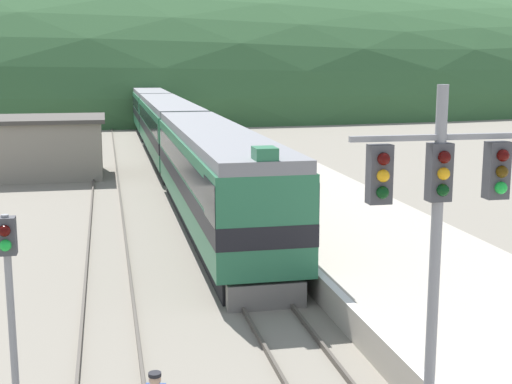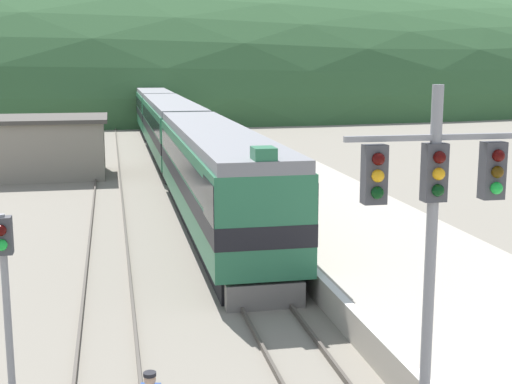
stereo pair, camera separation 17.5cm
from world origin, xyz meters
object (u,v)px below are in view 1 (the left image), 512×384
express_train_lead_car (215,176)px  signal_mast_main (438,208)px  signal_post_siding (9,279)px  carriage_second (168,128)px  carriage_third (148,108)px

express_train_lead_car → signal_mast_main: (1.27, -17.61, 2.17)m
signal_post_siding → carriage_second: bearing=80.6°
carriage_second → signal_mast_main: (1.27, -39.95, 2.18)m
signal_mast_main → signal_post_siding: 7.97m
carriage_third → signal_mast_main: (1.27, -63.06, 2.18)m
carriage_second → signal_post_siding: carriage_second is taller
carriage_third → signal_post_siding: carriage_third is taller
express_train_lead_car → signal_mast_main: signal_mast_main is taller
carriage_third → signal_mast_main: signal_mast_main is taller
signal_mast_main → signal_post_siding: signal_mast_main is taller
carriage_second → signal_post_siding: 38.26m
carriage_third → express_train_lead_car: bearing=-90.0°
signal_mast_main → express_train_lead_car: bearing=94.1°
carriage_third → signal_post_siding: bearing=-95.9°
carriage_third → signal_post_siding: size_ratio=5.20×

